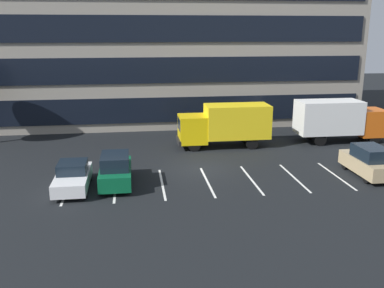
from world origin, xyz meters
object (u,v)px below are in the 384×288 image
Objects in this scene: box_truck_yellow_all at (226,124)px; suv_tan at (369,162)px; sedan_white at (73,177)px; suv_forest at (116,170)px; box_truck_orange at (339,119)px.

box_truck_yellow_all is 11.21m from suv_tan.
suv_forest is at bearing 6.35° from sedan_white.
sedan_white is at bearing -143.57° from box_truck_yellow_all.
box_truck_orange is at bearing 76.21° from suv_tan.
box_truck_orange reaches higher than sedan_white.
box_truck_yellow_all reaches higher than sedan_white.
box_truck_yellow_all is at bearing -178.30° from box_truck_orange.
box_truck_orange reaches higher than suv_forest.
box_truck_orange is 22.18m from sedan_white.
sedan_white is at bearing -173.65° from suv_forest.
sedan_white is (-10.86, -8.02, -1.15)m from box_truck_yellow_all.
box_truck_yellow_all reaches higher than suv_tan.
box_truck_yellow_all is at bearing 132.82° from suv_tan.
suv_forest is (-15.98, 0.45, -0.00)m from suv_tan.
sedan_white is 1.02× the size of suv_tan.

